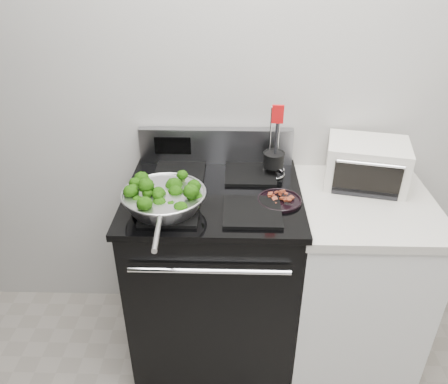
{
  "coord_description": "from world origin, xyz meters",
  "views": [
    {
      "loc": [
        -0.2,
        -0.28,
        1.93
      ],
      "look_at": [
        -0.25,
        1.36,
        0.98
      ],
      "focal_mm": 35.0,
      "sensor_mm": 36.0,
      "label": 1
    }
  ],
  "objects_px": {
    "toaster_oven": "(366,164)",
    "utensil_holder": "(273,163)",
    "skillet": "(164,199)",
    "bacon_plate": "(279,198)",
    "gas_range": "(214,271)"
  },
  "relations": [
    {
      "from": "bacon_plate",
      "to": "utensil_holder",
      "type": "height_order",
      "value": "utensil_holder"
    },
    {
      "from": "gas_range",
      "to": "bacon_plate",
      "type": "bearing_deg",
      "value": -15.18
    },
    {
      "from": "toaster_oven",
      "to": "utensil_holder",
      "type": "bearing_deg",
      "value": -169.67
    },
    {
      "from": "skillet",
      "to": "toaster_oven",
      "type": "height_order",
      "value": "toaster_oven"
    },
    {
      "from": "gas_range",
      "to": "toaster_oven",
      "type": "distance_m",
      "value": 0.9
    },
    {
      "from": "skillet",
      "to": "toaster_oven",
      "type": "relative_size",
      "value": 1.36
    },
    {
      "from": "skillet",
      "to": "bacon_plate",
      "type": "distance_m",
      "value": 0.49
    },
    {
      "from": "skillet",
      "to": "bacon_plate",
      "type": "height_order",
      "value": "skillet"
    },
    {
      "from": "gas_range",
      "to": "utensil_holder",
      "type": "distance_m",
      "value": 0.62
    },
    {
      "from": "skillet",
      "to": "toaster_oven",
      "type": "bearing_deg",
      "value": 15.52
    },
    {
      "from": "utensil_holder",
      "to": "gas_range",
      "type": "bearing_deg",
      "value": -145.37
    },
    {
      "from": "utensil_holder",
      "to": "toaster_oven",
      "type": "distance_m",
      "value": 0.43
    },
    {
      "from": "skillet",
      "to": "bacon_plate",
      "type": "bearing_deg",
      "value": 5.99
    },
    {
      "from": "skillet",
      "to": "gas_range",
      "type": "bearing_deg",
      "value": 35.96
    },
    {
      "from": "skillet",
      "to": "utensil_holder",
      "type": "bearing_deg",
      "value": 31.1
    }
  ]
}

